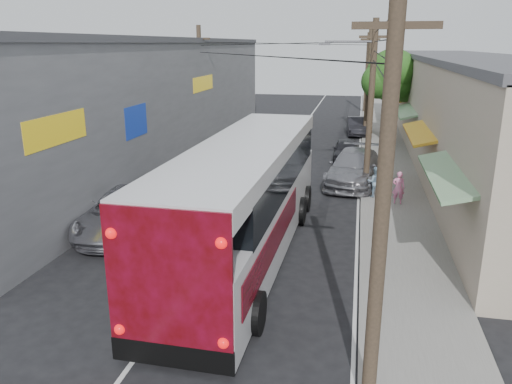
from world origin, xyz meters
The scene contains 13 objects.
ground centered at (0.00, 0.00, 0.00)m, with size 120.00×120.00×0.00m, color black.
sidewalk centered at (6.50, 20.00, 0.06)m, with size 3.00×80.00×0.12m, color slate.
building_right centered at (10.99, 22.00, 3.15)m, with size 7.09×40.00×6.25m.
building_left centered at (-8.50, 18.00, 3.65)m, with size 7.20×36.00×7.25m.
utility_poles centered at (3.13, 20.33, 4.13)m, with size 11.80×45.28×8.00m.
street_tree centered at (6.87, 26.02, 4.67)m, with size 4.40×4.00×6.60m.
coach_bus centered at (1.20, 4.88, 2.01)m, with size 3.32×13.55×3.89m.
jeepney centered at (-3.80, 5.94, 0.79)m, with size 2.63×5.71×1.59m, color silver.
parked_suv centered at (4.60, 14.60, 0.84)m, with size 2.36×5.81×1.69m, color gray.
parked_car_mid centered at (4.06, 20.00, 0.65)m, with size 1.53×3.80×1.29m, color #25252A.
parked_car_far centered at (4.60, 29.16, 0.68)m, with size 1.44×4.13×1.36m, color black.
pedestrian_near centered at (6.59, 11.24, 0.85)m, with size 0.53×0.35×1.46m, color pink.
pedestrian_far centered at (5.59, 12.06, 0.83)m, with size 0.69×0.54×1.42m, color #7B9BB3.
Camera 1 is at (4.70, -10.61, 6.93)m, focal length 35.00 mm.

